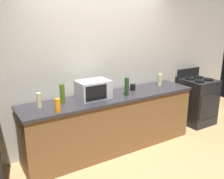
{
  "coord_description": "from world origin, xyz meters",
  "views": [
    {
      "loc": [
        -1.92,
        -2.73,
        2.05
      ],
      "look_at": [
        0.0,
        0.4,
        1.0
      ],
      "focal_mm": 39.89,
      "sensor_mm": 36.0,
      "label": 1
    }
  ],
  "objects_px": {
    "bottle_olive_oil": "(62,94)",
    "bottle_hand_soap": "(39,100)",
    "stove_range": "(197,101)",
    "microwave": "(93,89)",
    "mug_black": "(133,87)",
    "bottle_dish_soap": "(58,105)",
    "bottle_vinegar": "(160,80)",
    "bottle_wine": "(127,87)"
  },
  "relations": [
    {
      "from": "bottle_olive_oil",
      "to": "bottle_dish_soap",
      "type": "bearing_deg",
      "value": -120.73
    },
    {
      "from": "stove_range",
      "to": "mug_black",
      "type": "relative_size",
      "value": 10.32
    },
    {
      "from": "bottle_vinegar",
      "to": "bottle_hand_soap",
      "type": "height_order",
      "value": "bottle_vinegar"
    },
    {
      "from": "mug_black",
      "to": "bottle_wine",
      "type": "bearing_deg",
      "value": -143.99
    },
    {
      "from": "bottle_olive_oil",
      "to": "bottle_hand_soap",
      "type": "bearing_deg",
      "value": 178.93
    },
    {
      "from": "stove_range",
      "to": "microwave",
      "type": "bearing_deg",
      "value": 178.8
    },
    {
      "from": "stove_range",
      "to": "bottle_dish_soap",
      "type": "xyz_separation_m",
      "value": [
        -2.95,
        -0.24,
        0.53
      ]
    },
    {
      "from": "bottle_olive_oil",
      "to": "bottle_wine",
      "type": "xyz_separation_m",
      "value": [
        0.98,
        -0.16,
        -0.0
      ]
    },
    {
      "from": "stove_range",
      "to": "mug_black",
      "type": "height_order",
      "value": "stove_range"
    },
    {
      "from": "bottle_vinegar",
      "to": "bottle_dish_soap",
      "type": "bearing_deg",
      "value": -171.1
    },
    {
      "from": "bottle_dish_soap",
      "to": "stove_range",
      "type": "bearing_deg",
      "value": 4.55
    },
    {
      "from": "stove_range",
      "to": "bottle_vinegar",
      "type": "xyz_separation_m",
      "value": [
        -0.95,
        0.08,
        0.54
      ]
    },
    {
      "from": "microwave",
      "to": "bottle_vinegar",
      "type": "height_order",
      "value": "microwave"
    },
    {
      "from": "stove_range",
      "to": "microwave",
      "type": "height_order",
      "value": "microwave"
    },
    {
      "from": "bottle_hand_soap",
      "to": "bottle_vinegar",
      "type": "bearing_deg",
      "value": 0.38
    },
    {
      "from": "stove_range",
      "to": "bottle_wine",
      "type": "bearing_deg",
      "value": -176.72
    },
    {
      "from": "bottle_vinegar",
      "to": "bottle_wine",
      "type": "distance_m",
      "value": 0.86
    },
    {
      "from": "bottle_hand_soap",
      "to": "microwave",
      "type": "bearing_deg",
      "value": -1.14
    },
    {
      "from": "bottle_wine",
      "to": "mug_black",
      "type": "bearing_deg",
      "value": 36.01
    },
    {
      "from": "mug_black",
      "to": "bottle_dish_soap",
      "type": "bearing_deg",
      "value": -167.4
    },
    {
      "from": "microwave",
      "to": "bottle_dish_soap",
      "type": "relative_size",
      "value": 2.65
    },
    {
      "from": "bottle_vinegar",
      "to": "bottle_wine",
      "type": "xyz_separation_m",
      "value": [
        -0.84,
        -0.18,
        0.04
      ]
    },
    {
      "from": "stove_range",
      "to": "bottle_vinegar",
      "type": "bearing_deg",
      "value": 175.31
    },
    {
      "from": "bottle_olive_oil",
      "to": "stove_range",
      "type": "bearing_deg",
      "value": -1.2
    },
    {
      "from": "bottle_hand_soap",
      "to": "stove_range",
      "type": "bearing_deg",
      "value": -1.18
    },
    {
      "from": "bottle_dish_soap",
      "to": "bottle_olive_oil",
      "type": "bearing_deg",
      "value": 59.27
    },
    {
      "from": "microwave",
      "to": "mug_black",
      "type": "xyz_separation_m",
      "value": [
        0.75,
        0.03,
        -0.08
      ]
    },
    {
      "from": "bottle_dish_soap",
      "to": "mug_black",
      "type": "height_order",
      "value": "bottle_dish_soap"
    },
    {
      "from": "bottle_dish_soap",
      "to": "bottle_wine",
      "type": "bearing_deg",
      "value": 6.51
    },
    {
      "from": "bottle_hand_soap",
      "to": "bottle_olive_oil",
      "type": "distance_m",
      "value": 0.33
    },
    {
      "from": "bottle_hand_soap",
      "to": "bottle_wine",
      "type": "bearing_deg",
      "value": -7.28
    },
    {
      "from": "bottle_vinegar",
      "to": "stove_range",
      "type": "bearing_deg",
      "value": -4.69
    },
    {
      "from": "microwave",
      "to": "bottle_hand_soap",
      "type": "relative_size",
      "value": 2.36
    },
    {
      "from": "microwave",
      "to": "bottle_vinegar",
      "type": "relative_size",
      "value": 2.28
    },
    {
      "from": "microwave",
      "to": "bottle_dish_soap",
      "type": "height_order",
      "value": "microwave"
    },
    {
      "from": "bottle_olive_oil",
      "to": "mug_black",
      "type": "bearing_deg",
      "value": 1.0
    },
    {
      "from": "bottle_vinegar",
      "to": "bottle_wine",
      "type": "height_order",
      "value": "bottle_wine"
    },
    {
      "from": "bottle_dish_soap",
      "to": "mug_black",
      "type": "distance_m",
      "value": 1.44
    },
    {
      "from": "bottle_olive_oil",
      "to": "microwave",
      "type": "bearing_deg",
      "value": -1.19
    },
    {
      "from": "bottle_olive_oil",
      "to": "mug_black",
      "type": "xyz_separation_m",
      "value": [
        1.23,
        0.02,
        -0.09
      ]
    },
    {
      "from": "stove_range",
      "to": "mug_black",
      "type": "bearing_deg",
      "value": 177.05
    },
    {
      "from": "mug_black",
      "to": "stove_range",
      "type": "bearing_deg",
      "value": -2.95
    }
  ]
}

